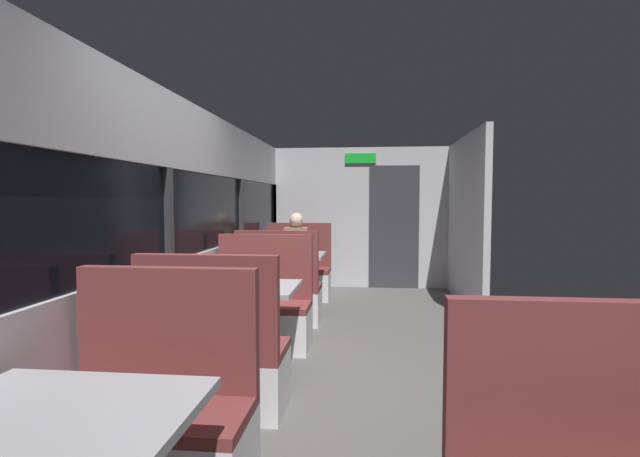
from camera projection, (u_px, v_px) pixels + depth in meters
name	position (u px, v px, depth m)	size (l,w,h in m)	color
ground_plane	(349.00, 389.00, 3.59)	(3.30, 9.20, 0.02)	#514F4C
carriage_window_panel_left	(166.00, 243.00, 3.67)	(0.09, 8.48, 2.30)	#B2B2B7
carriage_end_bulkhead	(364.00, 218.00, 7.68)	(2.90, 0.11, 2.30)	#B2B2B7
carriage_aisle_panel_right	(465.00, 222.00, 6.35)	(0.08, 2.40, 2.30)	#B2B2B7
dining_table_near_window	(59.00, 440.00, 1.57)	(0.90, 0.70, 0.74)	#9E9EA3
bench_near_window_facing_entry	(155.00, 428.00, 2.28)	(0.95, 0.50, 1.10)	silver
dining_table_mid_window	(243.00, 298.00, 3.85)	(0.90, 0.70, 0.74)	#9E9EA3
bench_mid_window_facing_end	(215.00, 364.00, 3.18)	(0.95, 0.50, 1.10)	silver
bench_mid_window_facing_entry	(262.00, 314.00, 4.57)	(0.95, 0.50, 1.10)	silver
dining_table_far_window	(290.00, 261.00, 6.13)	(0.90, 0.70, 0.74)	#9E9EA3
bench_far_window_facing_end	(280.00, 295.00, 5.46)	(0.95, 0.50, 1.10)	silver
bench_far_window_facing_entry	(298.00, 276.00, 6.85)	(0.95, 0.50, 1.10)	silver
seated_passenger	(297.00, 262.00, 6.76)	(0.47, 0.55, 1.26)	#26262D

